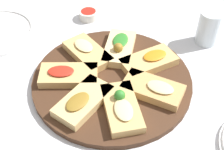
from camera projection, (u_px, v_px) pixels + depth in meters
name	position (u px, v px, depth m)	size (l,w,h in m)	color
ground_plane	(112.00, 82.00, 0.86)	(3.00, 3.00, 0.00)	silver
serving_board	(112.00, 80.00, 0.85)	(0.43, 0.43, 0.02)	#422819
focaccia_slice_0	(149.00, 61.00, 0.88)	(0.14, 0.17, 0.03)	tan
focaccia_slice_1	(119.00, 47.00, 0.92)	(0.14, 0.17, 0.05)	#E5C689
focaccia_slice_2	(87.00, 52.00, 0.91)	(0.17, 0.12, 0.03)	tan
focaccia_slice_3	(68.00, 75.00, 0.84)	(0.17, 0.16, 0.03)	tan
focaccia_slice_4	(84.00, 102.00, 0.77)	(0.08, 0.16, 0.03)	#DBB775
focaccia_slice_5	(122.00, 107.00, 0.76)	(0.17, 0.16, 0.05)	tan
focaccia_slice_6	(153.00, 89.00, 0.80)	(0.17, 0.11, 0.03)	tan
water_glass	(209.00, 28.00, 0.95)	(0.07, 0.07, 0.11)	silver
dipping_bowl	(88.00, 14.00, 1.08)	(0.07, 0.07, 0.03)	silver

